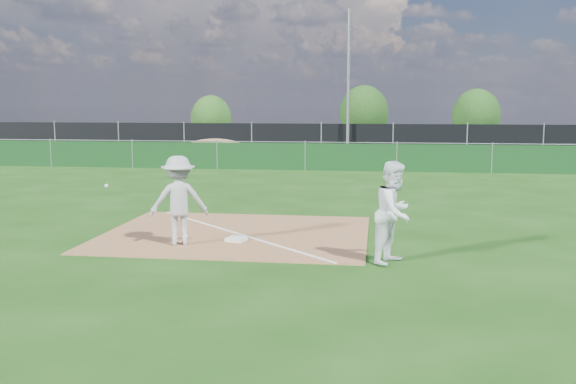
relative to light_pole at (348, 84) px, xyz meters
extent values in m
plane|color=#16410E|center=(-1.50, -12.70, -4.00)|extent=(90.00, 90.00, 0.00)
cube|color=#915F3A|center=(-1.50, -21.70, -3.99)|extent=(6.00, 5.00, 0.02)
cube|color=white|center=(-1.50, -21.70, -3.98)|extent=(5.01, 5.01, 0.01)
cube|color=#0E3514|center=(-1.50, -7.70, -3.40)|extent=(44.00, 0.05, 1.20)
ellipsoid|color=olive|center=(-6.50, -4.20, -3.42)|extent=(3.38, 2.60, 1.17)
cube|color=black|center=(-1.50, 0.30, -3.10)|extent=(46.00, 0.04, 1.80)
cube|color=black|center=(-1.50, 5.30, -4.00)|extent=(46.00, 9.00, 0.01)
cylinder|color=slate|center=(0.00, 0.00, 0.00)|extent=(0.16, 0.16, 8.00)
cube|color=white|center=(-1.32, -22.49, -3.94)|extent=(0.46, 0.46, 0.08)
imported|color=#BEBDC0|center=(-2.43, -22.98, -3.04)|extent=(1.38, 1.06, 1.88)
sphere|color=white|center=(-3.90, -23.26, -2.72)|extent=(0.08, 0.08, 0.08)
imported|color=white|center=(2.02, -23.87, -3.04)|extent=(1.07, 1.17, 1.93)
imported|color=#A2A4AA|center=(-8.91, 5.71, -3.26)|extent=(4.50, 2.45, 1.45)
imported|color=black|center=(-1.95, 5.23, -3.27)|extent=(4.65, 2.72, 1.45)
imported|color=black|center=(4.49, 5.38, -3.36)|extent=(4.66, 2.70, 1.27)
cylinder|color=#382316|center=(-10.46, 10.06, -3.51)|extent=(0.24, 0.24, 0.98)
ellipsoid|color=#224E16|center=(-10.46, 10.06, -2.20)|extent=(2.95, 2.95, 3.39)
cylinder|color=#382316|center=(0.61, 11.92, -3.40)|extent=(0.24, 0.24, 1.19)
ellipsoid|color=#1A4012|center=(0.61, 11.92, -1.82)|extent=(3.57, 3.57, 4.11)
cylinder|color=#382316|center=(8.48, 10.97, -3.45)|extent=(0.24, 0.24, 1.11)
ellipsoid|color=#1B4313|center=(8.48, 10.97, -1.97)|extent=(3.33, 3.33, 3.83)
camera|label=1|loc=(1.70, -35.83, -0.99)|focal=40.00mm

